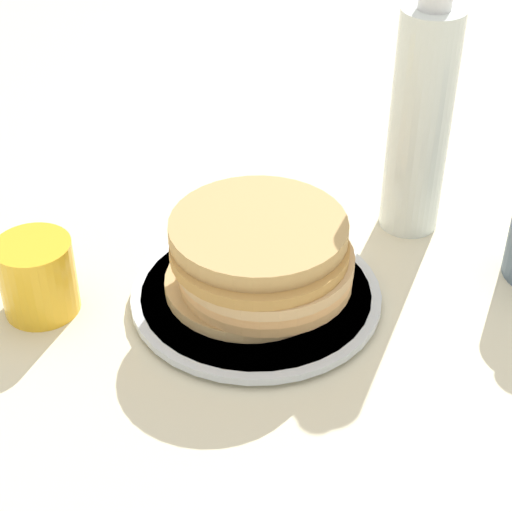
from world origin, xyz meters
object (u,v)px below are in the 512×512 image
plate (256,295)px  water_bottle_near (420,122)px  juice_glass (38,277)px  pancake_stack (259,258)px

plate → water_bottle_near: (-0.16, -0.15, 0.12)m
juice_glass → pancake_stack: bearing=-173.7°
plate → pancake_stack: size_ratio=1.34×
pancake_stack → water_bottle_near: water_bottle_near is taller
plate → water_bottle_near: water_bottle_near is taller
plate → juice_glass: 0.21m
plate → water_bottle_near: bearing=-137.1°
juice_glass → water_bottle_near: bearing=-154.8°
pancake_stack → plate: bearing=-15.2°
juice_glass → water_bottle_near: water_bottle_near is taller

